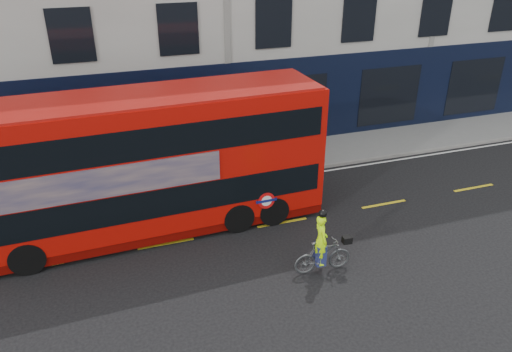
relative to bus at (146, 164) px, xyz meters
name	(u,v)px	position (x,y,z in m)	size (l,w,h in m)	color
ground	(299,246)	(4.27, -2.59, -2.38)	(120.00, 120.00, 0.00)	black
pavement	(240,163)	(4.27, 3.91, -2.32)	(60.00, 3.00, 0.12)	gray
kerb	(251,178)	(4.27, 2.41, -2.32)	(60.00, 0.12, 0.13)	gray
road_edge_line	(253,182)	(4.27, 2.11, -2.38)	(58.00, 0.10, 0.01)	silver
lane_dashes	(282,223)	(4.27, -1.09, -2.38)	(58.00, 0.12, 0.01)	gold
bus	(146,164)	(0.00, 0.00, 0.00)	(11.60, 3.00, 4.64)	#B70D07
cyclist	(322,251)	(4.38, -3.95, -1.68)	(1.76, 0.59, 2.10)	#4B4E50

